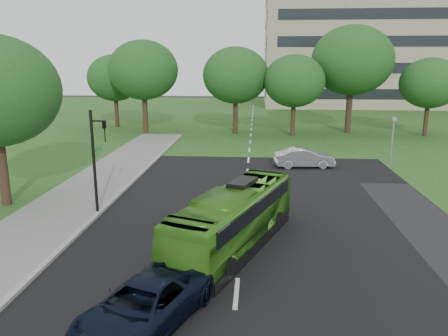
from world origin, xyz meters
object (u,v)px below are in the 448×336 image
Objects in this scene: tree_park_d at (352,61)px; sedan at (304,158)px; office_building at (382,32)px; bus at (234,219)px; suv at (144,305)px; tree_park_a at (143,70)px; traffic_light at (97,154)px; camera_pole at (393,136)px; tree_park_e at (430,83)px; tree_park_f at (115,78)px; tree_park_b at (236,75)px; tree_park_c at (294,81)px.

tree_park_d is 18.82m from sedan.
office_building is 68.94m from bus.
tree_park_a is at bearing 125.70° from suv.
bus reaches higher than suv.
suv is 0.94× the size of traffic_light.
tree_park_a is 36.52m from suv.
bus is at bearing 157.44° from sedan.
tree_park_e is at bearing 46.30° from camera_pole.
traffic_light is (-11.04, -10.80, 2.32)m from sedan.
office_building is 75.05m from suv.
office_building is 35.95m from tree_park_d.
tree_park_f is (-33.27, 4.21, 0.29)m from tree_park_e.
camera_pole is (11.68, -15.03, -3.66)m from tree_park_b.
office_building is 36.36m from tree_park_e.
bus is at bearing -109.02° from tree_park_d.
sedan is at bearing 94.49° from bus.
tree_park_f reaches higher than bus.
traffic_light is at bearing -115.49° from office_building.
suv is at bearing -90.13° from bus.
tree_park_b is at bearing 110.24° from suv.
tree_park_c is 1.58× the size of traffic_light.
tree_park_c is at bearing 100.30° from suv.
tree_park_a is at bearing 98.38° from traffic_light.
sedan is (15.27, -15.02, -5.84)m from tree_park_a.
tree_park_d is 2.30× the size of suv.
tree_park_c is at bearing -6.90° from sedan.
tree_park_e is 40.30m from suv.
tree_park_f reaches higher than traffic_light.
bus is 1.80× the size of suv.
tree_park_c is 14.59m from sedan.
tree_park_d is 2.63× the size of sedan.
tree_park_e is 2.14× the size of camera_pole.
tree_park_d reaches higher than tree_park_f.
tree_park_d reaches higher than camera_pole.
traffic_light is at bearing -114.67° from tree_park_c.
tree_park_a is (-33.23, -34.99, -5.97)m from office_building.
tree_park_d is at bearing 92.18° from bus.
tree_park_e is (7.37, -1.75, -2.20)m from tree_park_d.
tree_park_b is 0.80× the size of tree_park_d.
tree_park_a reaches higher than tree_park_c.
camera_pole is at bearing -117.66° from tree_park_e.
suv is (-12.78, -36.33, -6.83)m from tree_park_d.
tree_park_b is at bearing -124.07° from office_building.
tree_park_d is 2.16× the size of traffic_light.
tree_park_b is at bearing -15.09° from tree_park_f.
sedan is (4.28, 14.26, -0.51)m from bus.
camera_pole is (6.02, 0.05, 1.66)m from sedan.
sedan is (5.66, -15.08, -5.32)m from tree_park_b.
tree_park_c reaches higher than tree_park_e.
tree_park_f is (-19.87, 5.07, 0.09)m from tree_park_c.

